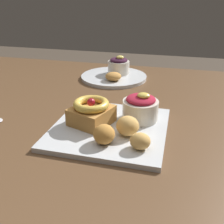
{
  "coord_description": "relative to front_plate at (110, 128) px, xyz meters",
  "views": [
    {
      "loc": [
        0.18,
        -0.61,
        1.04
      ],
      "look_at": [
        0.04,
        -0.06,
        0.77
      ],
      "focal_mm": 41.8,
      "sensor_mm": 36.0,
      "label": 1
    }
  ],
  "objects": [
    {
      "name": "back_plate",
      "position": [
        -0.09,
        0.4,
        0.0
      ],
      "size": [
        0.25,
        0.25,
        0.01
      ],
      "primitive_type": "cylinder",
      "color": "silver",
      "rests_on": "dining_table"
    },
    {
      "name": "fritter_middle",
      "position": [
        0.01,
        -0.08,
        0.03
      ],
      "size": [
        0.05,
        0.05,
        0.04
      ],
      "primitive_type": "ellipsoid",
      "color": "#BC7F38",
      "rests_on": "front_plate"
    },
    {
      "name": "front_plate",
      "position": [
        0.0,
        0.0,
        0.0
      ],
      "size": [
        0.27,
        0.27,
        0.01
      ],
      "primitive_type": "cube",
      "color": "silver",
      "rests_on": "dining_table"
    },
    {
      "name": "back_pastry",
      "position": [
        -0.08,
        0.34,
        0.02
      ],
      "size": [
        0.06,
        0.06,
        0.03
      ],
      "primitive_type": "ellipsoid",
      "color": "#B77F3D",
      "rests_on": "back_plate"
    },
    {
      "name": "fritter_back",
      "position": [
        0.05,
        -0.03,
        0.03
      ],
      "size": [
        0.05,
        0.05,
        0.04
      ],
      "primitive_type": "ellipsoid",
      "color": "tan",
      "rests_on": "front_plate"
    },
    {
      "name": "cake_slice",
      "position": [
        -0.05,
        0.0,
        0.04
      ],
      "size": [
        0.11,
        0.11,
        0.07
      ],
      "rotation": [
        0.0,
        0.0,
        -0.32
      ],
      "color": "#B77F3D",
      "rests_on": "front_plate"
    },
    {
      "name": "dining_table",
      "position": [
        -0.04,
        0.08,
        -0.09
      ],
      "size": [
        1.5,
        1.04,
        0.73
      ],
      "color": "brown",
      "rests_on": "ground_plane"
    },
    {
      "name": "berry_ramekin",
      "position": [
        0.06,
        0.05,
        0.04
      ],
      "size": [
        0.09,
        0.09,
        0.07
      ],
      "color": "silver",
      "rests_on": "front_plate"
    },
    {
      "name": "fritter_front",
      "position": [
        0.08,
        -0.08,
        0.02
      ],
      "size": [
        0.04,
        0.04,
        0.03
      ],
      "primitive_type": "ellipsoid",
      "color": "tan",
      "rests_on": "front_plate"
    },
    {
      "name": "back_ramekin",
      "position": [
        -0.08,
        0.43,
        0.04
      ],
      "size": [
        0.08,
        0.08,
        0.07
      ],
      "color": "silver",
      "rests_on": "back_plate"
    }
  ]
}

